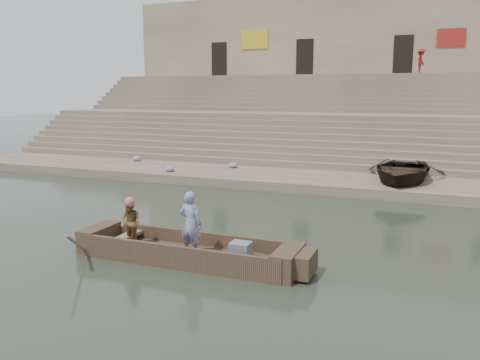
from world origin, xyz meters
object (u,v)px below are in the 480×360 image
Objects in this scene: pedestrian at (421,61)px; rowing_man at (130,223)px; beached_rowboat at (402,170)px; standing_man at (191,223)px; main_rowboat at (187,256)px; television at (240,251)px.

rowing_man is at bearing -179.79° from pedestrian.
standing_man is at bearing -106.58° from beached_rowboat.
standing_man reaches higher than rowing_man.
television reaches higher than main_rowboat.
rowing_man is 0.77× the size of pedestrian.
main_rowboat is at bearing 180.00° from television.
television is at bearing -101.18° from beached_rowboat.
standing_man is 25.14m from pedestrian.
television is at bearing -169.05° from standing_man.
pedestrian reaches higher than rowing_man.
pedestrian is at bearing 93.43° from beached_rowboat.
rowing_man is (-1.73, 0.06, -0.18)m from standing_man.
standing_man reaches higher than television.
beached_rowboat is (5.78, 10.93, 0.06)m from rowing_man.
main_rowboat is at bearing -35.48° from standing_man.
main_rowboat is 1.43m from television.
beached_rowboat is (4.26, 10.82, 0.76)m from main_rowboat.
pedestrian is at bearing 83.11° from television.
rowing_man reaches higher than main_rowboat.
standing_man is 1.30× the size of rowing_man.
main_rowboat is at bearing -176.40° from pedestrian.
beached_rowboat reaches higher than television.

